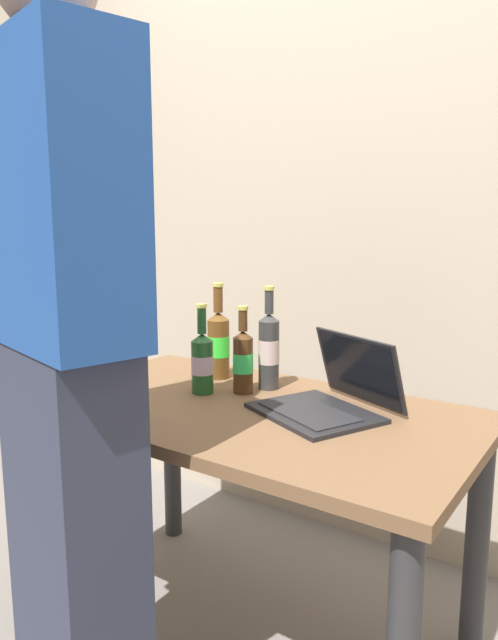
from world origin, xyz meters
name	(u,v)px	position (x,y,z in m)	size (l,w,h in m)	color
ground_plane	(249,632)	(0.00, 0.00, 0.00)	(8.00, 8.00, 0.00)	slate
desk	(249,445)	(0.00, 0.00, 0.60)	(1.27, 0.72, 0.71)	brown
laptop	(330,397)	(0.21, 0.09, 0.76)	(0.42, 0.42, 0.21)	black
beer_bottle_brown	(202,361)	(-0.19, 0.03, 0.81)	(0.07, 0.07, 0.28)	#1E5123
beer_bottle_green	(243,360)	(-0.09, 0.10, 0.82)	(0.06, 0.06, 0.27)	#472B14
beer_bottle_dark	(269,349)	(-0.05, 0.19, 0.84)	(0.07, 0.07, 0.32)	#333333
beer_bottle_amber	(218,343)	(-0.26, 0.20, 0.83)	(0.08, 0.08, 0.32)	brown
person_figure	(67,361)	(-0.12, -0.52, 0.93)	(0.46, 0.34, 1.82)	#2D3347
coffee_mug	(73,377)	(-0.53, -0.18, 0.76)	(0.12, 0.09, 0.09)	#BF4C33
back_wall	(364,203)	(0.00, 0.76, 1.30)	(6.00, 0.10, 2.60)	tan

